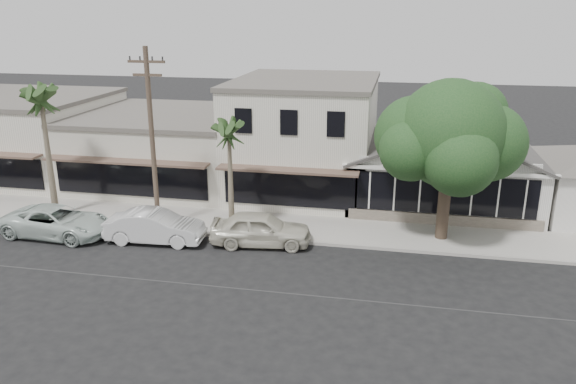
% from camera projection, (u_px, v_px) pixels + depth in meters
% --- Properties ---
extents(ground, '(140.00, 140.00, 0.00)m').
position_uv_depth(ground, '(322.00, 297.00, 21.63)').
color(ground, black).
rests_on(ground, ground).
extents(sidewalk_north, '(90.00, 3.50, 0.15)m').
position_uv_depth(sidewalk_north, '(189.00, 220.00, 29.40)').
color(sidewalk_north, '#9E9991').
rests_on(sidewalk_north, ground).
extents(corner_shop, '(10.40, 8.60, 5.10)m').
position_uv_depth(corner_shop, '(442.00, 158.00, 31.53)').
color(corner_shop, white).
rests_on(corner_shop, ground).
extents(row_building_near, '(8.00, 10.00, 6.50)m').
position_uv_depth(row_building_near, '(305.00, 137.00, 33.78)').
color(row_building_near, silver).
rests_on(row_building_near, ground).
extents(row_building_midnear, '(10.00, 10.00, 4.20)m').
position_uv_depth(row_building_midnear, '(166.00, 149.00, 35.82)').
color(row_building_midnear, silver).
rests_on(row_building_midnear, ground).
extents(row_building_midfar, '(11.00, 10.00, 5.00)m').
position_uv_depth(row_building_midfar, '(19.00, 136.00, 37.65)').
color(row_building_midfar, silver).
rests_on(row_building_midfar, ground).
extents(utility_pole, '(1.80, 0.24, 9.00)m').
position_uv_depth(utility_pole, '(152.00, 137.00, 26.69)').
color(utility_pole, brown).
rests_on(utility_pole, ground).
extents(car_0, '(4.89, 2.44, 1.60)m').
position_uv_depth(car_0, '(261.00, 229.00, 26.22)').
color(car_0, beige).
rests_on(car_0, ground).
extents(car_1, '(4.76, 1.90, 1.54)m').
position_uv_depth(car_1, '(155.00, 227.00, 26.56)').
color(car_1, silver).
rests_on(car_1, ground).
extents(car_2, '(5.42, 2.71, 1.47)m').
position_uv_depth(car_2, '(57.00, 222.00, 27.29)').
color(car_2, silver).
rests_on(car_2, ground).
extents(shade_tree, '(6.94, 6.28, 7.70)m').
position_uv_depth(shade_tree, '(448.00, 136.00, 25.62)').
color(shade_tree, '#45362A').
rests_on(shade_tree, ground).
extents(palm_east, '(2.77, 2.77, 6.00)m').
position_uv_depth(palm_east, '(229.00, 132.00, 26.38)').
color(palm_east, '#726651').
rests_on(palm_east, ground).
extents(palm_mid, '(2.79, 2.79, 7.45)m').
position_uv_depth(palm_mid, '(41.00, 98.00, 27.99)').
color(palm_mid, '#726651').
rests_on(palm_mid, ground).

